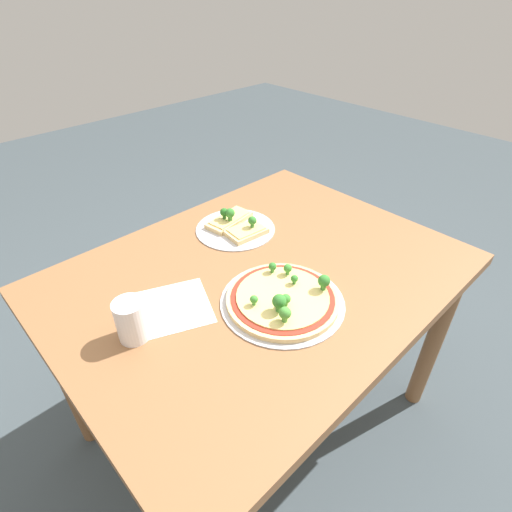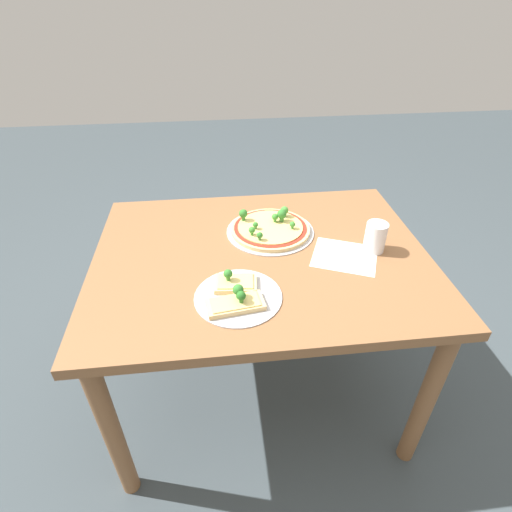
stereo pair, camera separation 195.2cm
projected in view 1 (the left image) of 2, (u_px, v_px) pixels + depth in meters
ground_plane at (259, 415)px, 1.59m from camera, size 8.00×8.00×0.00m
dining_table at (260, 295)px, 1.22m from camera, size 1.16×0.89×0.73m
pizza_tray_whole at (283, 299)px, 1.05m from camera, size 0.33×0.33×0.07m
pizza_tray_slice at (236, 225)px, 1.34m from camera, size 0.27×0.27×0.07m
drinking_cup at (131, 320)px, 0.93m from camera, size 0.07×0.07×0.11m
paper_menu at (168, 308)px, 1.03m from camera, size 0.27×0.25×0.00m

